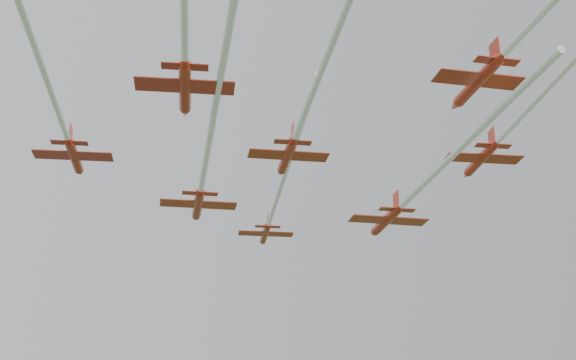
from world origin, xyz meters
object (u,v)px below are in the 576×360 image
jet_row2_left (207,157)px  jet_row3_mid (304,114)px  jet_lead (275,203)px  jet_row4_left (184,1)px  jet_row2_right (414,193)px  jet_row3_right (515,123)px  jet_row3_left (61,120)px

jet_row2_left → jet_row3_mid: size_ratio=1.30×
jet_row3_mid → jet_lead: bearing=88.0°
jet_row2_left → jet_row4_left: (-12.47, -26.28, 0.03)m
jet_row4_left → jet_row2_right: bearing=52.5°
jet_row2_left → jet_row3_right: bearing=-15.0°
jet_row3_mid → jet_row3_right: jet_row3_right is taller
jet_row3_left → jet_row3_right: (42.44, -14.10, 3.00)m
jet_lead → jet_row3_mid: 27.21m
jet_lead → jet_row2_left: bearing=-117.7°
jet_row3_left → jet_row3_right: size_ratio=0.91×
jet_row2_right → jet_row3_mid: jet_row3_mid is taller
jet_row2_left → jet_row4_left: size_ratio=1.16×
jet_lead → jet_row3_left: (-30.61, -16.59, -1.79)m
jet_row4_left → jet_row3_left: bearing=119.6°
jet_lead → jet_row2_right: bearing=-42.9°
jet_row2_right → jet_row3_mid: 20.24m
jet_row2_left → jet_row2_right: (23.37, -4.37, -1.59)m
jet_lead → jet_row2_left: jet_lead is taller
jet_lead → jet_row2_right: (8.64, -17.43, -2.75)m
jet_row3_left → jet_lead: bearing=49.7°
jet_row2_right → jet_row3_right: 14.20m
jet_row3_left → jet_row3_mid: jet_row3_mid is taller
jet_row2_left → jet_row3_left: jet_row2_left is taller
jet_row2_left → jet_row4_left: jet_row2_left is taller
jet_row3_right → jet_row4_left: (-39.03, -8.65, -2.34)m
jet_lead → jet_row2_right: size_ratio=1.06×
jet_row3_left → jet_row3_mid: bearing=-1.7°
jet_row3_right → jet_row3_left: bearing=-177.9°
jet_row2_right → jet_row3_left: bearing=-164.5°
jet_row3_left → jet_row2_left: bearing=33.7°
jet_row3_left → jet_row4_left: size_ratio=0.76×
jet_row2_right → jet_row3_left: jet_row3_left is taller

